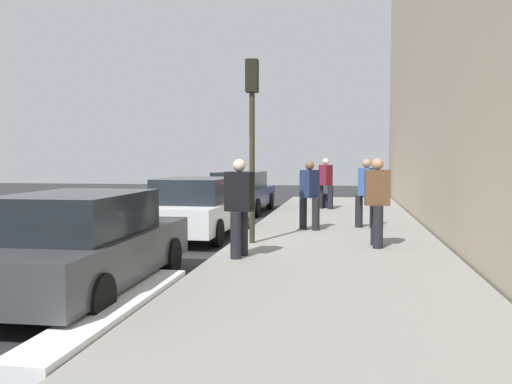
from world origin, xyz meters
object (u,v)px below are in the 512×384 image
pedestrian_navy_coat (310,193)px  pedestrian_blue_coat (366,191)px  pedestrian_burgundy_coat (326,182)px  rolling_suitcase (325,201)px  parked_car_navy (241,192)px  traffic_light_pole (252,119)px  parked_car_charcoal (84,244)px  pedestrian_brown_coat (377,200)px  parked_car_white (198,207)px  pedestrian_black_coat (239,205)px

pedestrian_navy_coat → pedestrian_blue_coat: pedestrian_blue_coat is taller
pedestrian_burgundy_coat → rolling_suitcase: (0.42, 0.04, -0.72)m
pedestrian_blue_coat → parked_car_navy: bearing=41.6°
pedestrian_burgundy_coat → traffic_light_pole: 8.64m
traffic_light_pole → rolling_suitcase: size_ratio=4.47×
parked_car_charcoal → pedestrian_brown_coat: size_ratio=2.51×
parked_car_white → pedestrian_navy_coat: (0.78, -2.77, 0.34)m
pedestrian_brown_coat → parked_car_white: bearing=68.4°
pedestrian_brown_coat → rolling_suitcase: pedestrian_brown_coat is taller
pedestrian_brown_coat → pedestrian_black_coat: pedestrian_brown_coat is taller
pedestrian_black_coat → pedestrian_blue_coat: 5.39m
traffic_light_pole → rolling_suitcase: traffic_light_pole is taller
pedestrian_black_coat → parked_car_white: bearing=27.4°
parked_car_charcoal → parked_car_white: (5.94, -0.08, 0.00)m
parked_car_navy → pedestrian_brown_coat: bearing=-151.0°
parked_car_navy → pedestrian_navy_coat: (-5.56, -2.90, 0.34)m
parked_car_navy → pedestrian_navy_coat: pedestrian_navy_coat is taller
pedestrian_black_coat → pedestrian_blue_coat: bearing=-27.8°
parked_car_white → pedestrian_burgundy_coat: (6.74, -2.97, 0.38)m
pedestrian_black_coat → traffic_light_pole: size_ratio=0.46×
pedestrian_brown_coat → pedestrian_blue_coat: (3.14, 0.10, -0.01)m
pedestrian_burgundy_coat → rolling_suitcase: pedestrian_burgundy_coat is taller
parked_car_charcoal → traffic_light_pole: traffic_light_pole is taller
pedestrian_black_coat → traffic_light_pole: 2.44m
rolling_suitcase → traffic_light_pole: bearing=171.9°
parked_car_white → pedestrian_black_coat: pedestrian_black_coat is taller
parked_car_white → parked_car_navy: size_ratio=1.01×
pedestrian_navy_coat → parked_car_white: bearing=105.7°
pedestrian_black_coat → rolling_suitcase: size_ratio=2.07×
pedestrian_blue_coat → parked_car_white: bearing=108.5°
pedestrian_burgundy_coat → pedestrian_blue_coat: size_ratio=1.01×
pedestrian_black_coat → pedestrian_burgundy_coat: bearing=-7.0°
pedestrian_burgundy_coat → pedestrian_blue_coat: pedestrian_burgundy_coat is taller
parked_car_charcoal → pedestrian_burgundy_coat: bearing=-13.5°
parked_car_charcoal → pedestrian_burgundy_coat: 13.05m
parked_car_navy → pedestrian_black_coat: pedestrian_black_coat is taller
parked_car_navy → traffic_light_pole: size_ratio=1.18×
pedestrian_blue_coat → rolling_suitcase: bearing=12.9°
parked_car_charcoal → pedestrian_navy_coat: 7.31m
pedestrian_burgundy_coat → pedestrian_black_coat: bearing=173.0°
parked_car_white → rolling_suitcase: parked_car_white is taller
parked_car_charcoal → rolling_suitcase: 13.45m
parked_car_navy → pedestrian_blue_coat: 6.59m
pedestrian_black_coat → rolling_suitcase: pedestrian_black_coat is taller
parked_car_charcoal → parked_car_white: same height
parked_car_navy → pedestrian_burgundy_coat: pedestrian_burgundy_coat is taller
parked_car_white → pedestrian_burgundy_coat: pedestrian_burgundy_coat is taller
parked_car_charcoal → pedestrian_black_coat: 3.19m
pedestrian_burgundy_coat → traffic_light_pole: bearing=171.2°
pedestrian_navy_coat → traffic_light_pole: traffic_light_pole is taller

